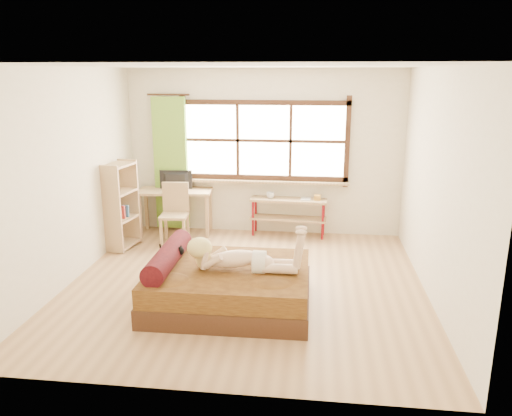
# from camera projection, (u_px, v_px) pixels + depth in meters

# --- Properties ---
(floor) EXTENTS (4.50, 4.50, 0.00)m
(floor) POSITION_uv_depth(u_px,v_px,m) (246.00, 284.00, 6.40)
(floor) COLOR #9E754C
(floor) RESTS_ON ground
(ceiling) EXTENTS (4.50, 4.50, 0.00)m
(ceiling) POSITION_uv_depth(u_px,v_px,m) (244.00, 66.00, 5.68)
(ceiling) COLOR white
(ceiling) RESTS_ON wall_back
(wall_back) EXTENTS (4.50, 0.00, 4.50)m
(wall_back) POSITION_uv_depth(u_px,v_px,m) (264.00, 153.00, 8.19)
(wall_back) COLOR silver
(wall_back) RESTS_ON floor
(wall_front) EXTENTS (4.50, 0.00, 4.50)m
(wall_front) POSITION_uv_depth(u_px,v_px,m) (204.00, 242.00, 3.88)
(wall_front) COLOR silver
(wall_front) RESTS_ON floor
(wall_left) EXTENTS (0.00, 4.50, 4.50)m
(wall_left) POSITION_uv_depth(u_px,v_px,m) (69.00, 177.00, 6.30)
(wall_left) COLOR silver
(wall_left) RESTS_ON floor
(wall_right) EXTENTS (0.00, 4.50, 4.50)m
(wall_right) POSITION_uv_depth(u_px,v_px,m) (437.00, 186.00, 5.78)
(wall_right) COLOR silver
(wall_right) RESTS_ON floor
(window) EXTENTS (2.80, 0.16, 1.46)m
(window) POSITION_uv_depth(u_px,v_px,m) (264.00, 143.00, 8.12)
(window) COLOR #FFEDBF
(window) RESTS_ON wall_back
(curtain) EXTENTS (0.55, 0.10, 2.20)m
(curtain) POSITION_uv_depth(u_px,v_px,m) (171.00, 164.00, 8.31)
(curtain) COLOR #528F27
(curtain) RESTS_ON wall_back
(bed) EXTENTS (1.85, 1.49, 0.70)m
(bed) POSITION_uv_depth(u_px,v_px,m) (226.00, 284.00, 5.79)
(bed) COLOR black
(bed) RESTS_ON floor
(woman) EXTENTS (1.29, 0.38, 0.55)m
(woman) POSITION_uv_depth(u_px,v_px,m) (241.00, 247.00, 5.59)
(woman) COLOR #D8AE8B
(woman) RESTS_ON bed
(kitten) EXTENTS (0.28, 0.11, 0.22)m
(kitten) POSITION_uv_depth(u_px,v_px,m) (170.00, 253.00, 5.87)
(kitten) COLOR black
(kitten) RESTS_ON bed
(desk) EXTENTS (1.24, 0.65, 0.75)m
(desk) POSITION_uv_depth(u_px,v_px,m) (175.00, 196.00, 8.26)
(desk) COLOR #9D8855
(desk) RESTS_ON floor
(monitor) EXTENTS (0.54, 0.12, 0.31)m
(monitor) POSITION_uv_depth(u_px,v_px,m) (175.00, 180.00, 8.24)
(monitor) COLOR black
(monitor) RESTS_ON desk
(chair) EXTENTS (0.45, 0.45, 0.94)m
(chair) POSITION_uv_depth(u_px,v_px,m) (175.00, 209.00, 7.93)
(chair) COLOR #9D8855
(chair) RESTS_ON floor
(pipe_shelf) EXTENTS (1.27, 0.39, 0.71)m
(pipe_shelf) POSITION_uv_depth(u_px,v_px,m) (289.00, 209.00, 8.21)
(pipe_shelf) COLOR #9D8855
(pipe_shelf) RESTS_ON floor
(cup) EXTENTS (0.14, 0.14, 0.10)m
(cup) POSITION_uv_depth(u_px,v_px,m) (270.00, 195.00, 8.19)
(cup) COLOR gray
(cup) RESTS_ON pipe_shelf
(book) EXTENTS (0.17, 0.23, 0.02)m
(book) POSITION_uv_depth(u_px,v_px,m) (301.00, 199.00, 8.14)
(book) COLOR gray
(book) RESTS_ON pipe_shelf
(bookshelf) EXTENTS (0.41, 0.62, 1.33)m
(bookshelf) POSITION_uv_depth(u_px,v_px,m) (121.00, 205.00, 7.57)
(bookshelf) COLOR #9D8855
(bookshelf) RESTS_ON floor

